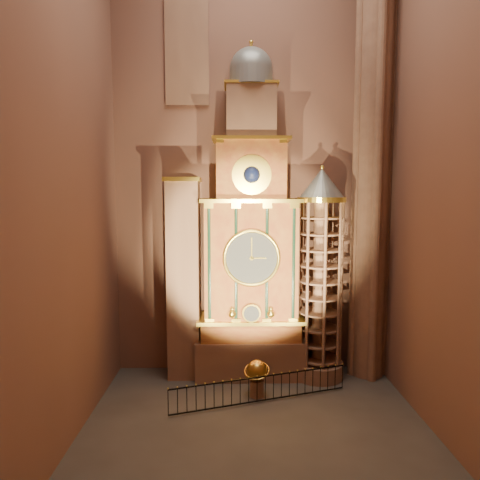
{
  "coord_description": "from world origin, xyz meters",
  "views": [
    {
      "loc": [
        -0.98,
        -16.48,
        9.25
      ],
      "look_at": [
        -0.58,
        3.0,
        7.28
      ],
      "focal_mm": 32.0,
      "sensor_mm": 36.0,
      "label": 1
    }
  ],
  "objects_px": {
    "astronomical_clock": "(251,248)",
    "iron_railing": "(261,389)",
    "stair_turret": "(320,276)",
    "portrait_tower": "(184,278)",
    "celestial_globe": "(257,375)"
  },
  "relations": [
    {
      "from": "astronomical_clock",
      "to": "iron_railing",
      "type": "xyz_separation_m",
      "value": [
        0.35,
        -3.03,
        -6.04
      ]
    },
    {
      "from": "astronomical_clock",
      "to": "stair_turret",
      "type": "bearing_deg",
      "value": -4.3
    },
    {
      "from": "portrait_tower",
      "to": "stair_turret",
      "type": "height_order",
      "value": "stair_turret"
    },
    {
      "from": "astronomical_clock",
      "to": "portrait_tower",
      "type": "relative_size",
      "value": 1.64
    },
    {
      "from": "stair_turret",
      "to": "astronomical_clock",
      "type": "bearing_deg",
      "value": 175.7
    },
    {
      "from": "portrait_tower",
      "to": "stair_turret",
      "type": "bearing_deg",
      "value": -2.33
    },
    {
      "from": "portrait_tower",
      "to": "stair_turret",
      "type": "relative_size",
      "value": 0.94
    },
    {
      "from": "portrait_tower",
      "to": "celestial_globe",
      "type": "relative_size",
      "value": 5.93
    },
    {
      "from": "stair_turret",
      "to": "iron_railing",
      "type": "relative_size",
      "value": 1.35
    },
    {
      "from": "celestial_globe",
      "to": "stair_turret",
      "type": "bearing_deg",
      "value": 32.7
    },
    {
      "from": "astronomical_clock",
      "to": "stair_turret",
      "type": "xyz_separation_m",
      "value": [
        3.5,
        -0.26,
        -1.41
      ]
    },
    {
      "from": "stair_turret",
      "to": "iron_railing",
      "type": "xyz_separation_m",
      "value": [
        -3.15,
        -2.76,
        -4.63
      ]
    },
    {
      "from": "portrait_tower",
      "to": "celestial_globe",
      "type": "xyz_separation_m",
      "value": [
        3.59,
        -2.4,
        -4.12
      ]
    },
    {
      "from": "celestial_globe",
      "to": "iron_railing",
      "type": "height_order",
      "value": "celestial_globe"
    },
    {
      "from": "stair_turret",
      "to": "celestial_globe",
      "type": "height_order",
      "value": "stair_turret"
    }
  ]
}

